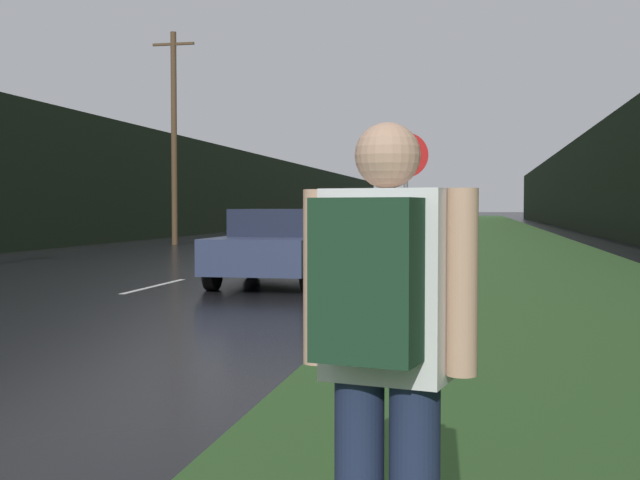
# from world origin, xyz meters

# --- Properties ---
(grass_verge) EXTENTS (6.00, 240.00, 0.02)m
(grass_verge) POSITION_xyz_m (7.58, 40.00, 0.01)
(grass_verge) COLOR #2D5123
(grass_verge) RESTS_ON ground_plane
(lane_stripe_c) EXTENTS (0.12, 3.00, 0.01)m
(lane_stripe_c) POSITION_xyz_m (0.00, 13.65, 0.00)
(lane_stripe_c) COLOR silver
(lane_stripe_c) RESTS_ON ground_plane
(lane_stripe_d) EXTENTS (0.12, 3.00, 0.01)m
(lane_stripe_d) POSITION_xyz_m (0.00, 20.65, 0.00)
(lane_stripe_d) COLOR silver
(lane_stripe_d) RESTS_ON ground_plane
(lane_stripe_e) EXTENTS (0.12, 3.00, 0.01)m
(lane_stripe_e) POSITION_xyz_m (0.00, 27.65, 0.00)
(lane_stripe_e) COLOR silver
(lane_stripe_e) RESTS_ON ground_plane
(lane_stripe_f) EXTENTS (0.12, 3.00, 0.01)m
(lane_stripe_f) POSITION_xyz_m (0.00, 34.65, 0.00)
(lane_stripe_f) COLOR silver
(lane_stripe_f) RESTS_ON ground_plane
(treeline_far_side) EXTENTS (2.00, 140.00, 5.44)m
(treeline_far_side) POSITION_xyz_m (-10.58, 50.00, 2.72)
(treeline_far_side) COLOR black
(treeline_far_side) RESTS_ON ground_plane
(treeline_near_side) EXTENTS (2.00, 140.00, 6.20)m
(treeline_near_side) POSITION_xyz_m (13.58, 50.00, 3.10)
(treeline_near_side) COLOR black
(treeline_near_side) RESTS_ON ground_plane
(utility_pole_far) EXTENTS (1.80, 0.24, 8.83)m
(utility_pole_far) POSITION_xyz_m (-6.27, 30.56, 4.55)
(utility_pole_far) COLOR #4C3823
(utility_pole_far) RESTS_ON ground_plane
(stop_sign) EXTENTS (0.69, 0.07, 2.70)m
(stop_sign) POSITION_xyz_m (5.13, 11.32, 1.67)
(stop_sign) COLOR slate
(stop_sign) RESTS_ON ground_plane
(hitchhiker_with_backpack) EXTENTS (0.63, 0.49, 1.83)m
(hitchhiker_with_backpack) POSITION_xyz_m (5.93, 1.65, 1.05)
(hitchhiker_with_backpack) COLOR #1E2847
(hitchhiker_with_backpack) RESTS_ON ground_plane
(car_passing_near) EXTENTS (2.03, 4.25, 1.51)m
(car_passing_near) POSITION_xyz_m (2.29, 14.47, 0.77)
(car_passing_near) COLOR #2D3856
(car_passing_near) RESTS_ON ground_plane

